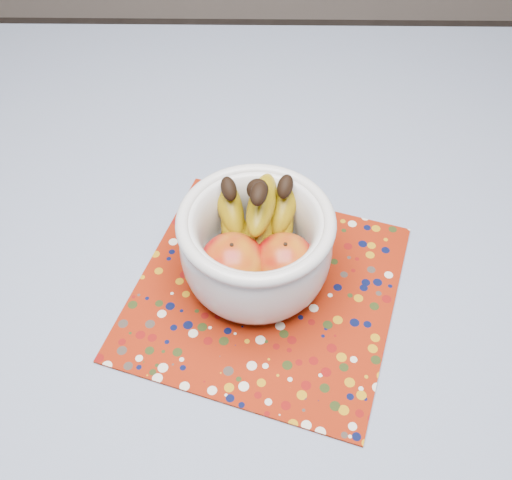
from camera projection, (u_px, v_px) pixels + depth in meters
table at (240, 308)px, 0.92m from camera, size 1.20×1.20×0.75m
tablecloth at (239, 277)px, 0.86m from camera, size 1.32×1.32×0.01m
placemat at (265, 291)px, 0.83m from camera, size 0.44×0.44×0.00m
fruit_bowl at (257, 239)px, 0.80m from camera, size 0.20×0.21×0.17m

